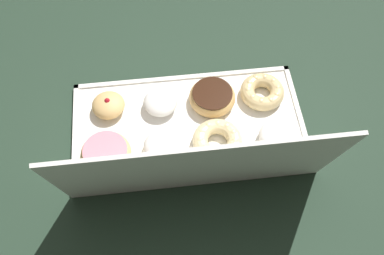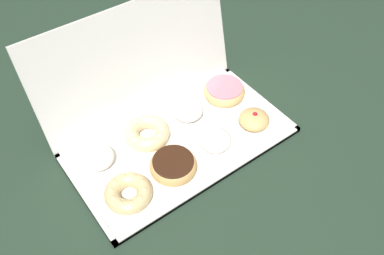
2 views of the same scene
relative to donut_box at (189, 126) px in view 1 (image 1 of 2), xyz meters
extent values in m
plane|color=#233828|center=(0.00, 0.00, -0.01)|extent=(3.00, 3.00, 0.00)
cube|color=white|center=(0.00, 0.00, 0.00)|extent=(0.57, 0.31, 0.01)
cube|color=white|center=(0.00, -0.15, 0.00)|extent=(0.57, 0.01, 0.01)
cube|color=white|center=(0.00, 0.15, 0.00)|extent=(0.57, 0.01, 0.01)
cube|color=white|center=(-0.28, 0.00, 0.00)|extent=(0.01, 0.31, 0.01)
cube|color=white|center=(0.28, 0.00, 0.00)|extent=(0.01, 0.31, 0.01)
cube|color=white|center=(0.00, 0.19, 0.15)|extent=(0.57, 0.08, 0.30)
torus|color=#EACC8C|center=(-0.20, -0.07, 0.02)|extent=(0.11, 0.11, 0.04)
sphere|color=#EACC8C|center=(-0.16, -0.07, 0.03)|extent=(0.02, 0.02, 0.02)
sphere|color=#EACC8C|center=(-0.17, -0.04, 0.03)|extent=(0.02, 0.02, 0.02)
sphere|color=#EACC8C|center=(-0.19, -0.03, 0.03)|extent=(0.02, 0.02, 0.02)
sphere|color=#EACC8C|center=(-0.21, -0.03, 0.03)|extent=(0.02, 0.02, 0.02)
sphere|color=#EACC8C|center=(-0.23, -0.04, 0.03)|extent=(0.02, 0.02, 0.02)
sphere|color=#EACC8C|center=(-0.24, -0.07, 0.03)|extent=(0.02, 0.02, 0.02)
sphere|color=#EACC8C|center=(-0.23, -0.09, 0.03)|extent=(0.02, 0.02, 0.02)
sphere|color=#EACC8C|center=(-0.21, -0.10, 0.03)|extent=(0.02, 0.02, 0.02)
sphere|color=#EACC8C|center=(-0.19, -0.10, 0.03)|extent=(0.02, 0.02, 0.02)
sphere|color=#EACC8C|center=(-0.17, -0.09, 0.03)|extent=(0.02, 0.02, 0.02)
torus|color=tan|center=(-0.07, -0.06, 0.02)|extent=(0.12, 0.12, 0.04)
cylinder|color=#381E11|center=(-0.07, -0.06, 0.04)|extent=(0.10, 0.10, 0.01)
ellipsoid|color=white|center=(0.06, -0.06, 0.03)|extent=(0.09, 0.09, 0.04)
ellipsoid|color=#E5B770|center=(0.19, -0.07, 0.03)|extent=(0.08, 0.08, 0.04)
sphere|color=#B21923|center=(0.19, -0.07, 0.04)|extent=(0.01, 0.01, 0.01)
ellipsoid|color=white|center=(-0.21, 0.07, 0.03)|extent=(0.09, 0.09, 0.04)
torus|color=beige|center=(-0.06, 0.07, 0.02)|extent=(0.12, 0.12, 0.04)
sphere|color=beige|center=(-0.02, 0.07, 0.03)|extent=(0.02, 0.02, 0.02)
sphere|color=beige|center=(-0.03, 0.09, 0.03)|extent=(0.02, 0.02, 0.02)
sphere|color=beige|center=(-0.05, 0.10, 0.03)|extent=(0.02, 0.02, 0.02)
sphere|color=beige|center=(-0.07, 0.11, 0.03)|extent=(0.02, 0.02, 0.02)
sphere|color=beige|center=(-0.09, 0.10, 0.03)|extent=(0.02, 0.02, 0.02)
sphere|color=beige|center=(-0.10, 0.08, 0.03)|extent=(0.02, 0.02, 0.02)
sphere|color=beige|center=(-0.10, 0.05, 0.03)|extent=(0.02, 0.02, 0.02)
sphere|color=beige|center=(-0.09, 0.03, 0.03)|extent=(0.02, 0.02, 0.02)
sphere|color=beige|center=(-0.07, 0.02, 0.03)|extent=(0.02, 0.02, 0.02)
sphere|color=beige|center=(-0.05, 0.03, 0.03)|extent=(0.02, 0.02, 0.02)
sphere|color=beige|center=(-0.03, 0.04, 0.03)|extent=(0.02, 0.02, 0.02)
ellipsoid|color=white|center=(0.07, 0.07, 0.03)|extent=(0.09, 0.09, 0.05)
torus|color=#E5B770|center=(0.20, 0.07, 0.02)|extent=(0.12, 0.12, 0.04)
cylinder|color=pink|center=(0.20, 0.07, 0.04)|extent=(0.10, 0.10, 0.01)
camera|label=1|loc=(0.06, 0.60, 0.96)|focal=42.51mm
camera|label=2|loc=(-0.40, -0.58, 0.84)|focal=39.08mm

